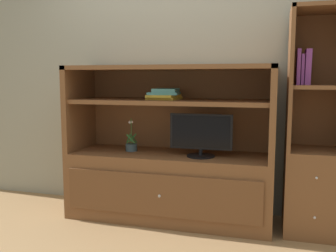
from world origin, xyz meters
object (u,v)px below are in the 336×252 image
magazine_stack (165,94)px  media_console (170,169)px  bookshelf_tall (314,161)px  upright_book_row (304,68)px  potted_plant (131,146)px  tv_monitor (201,135)px

magazine_stack → media_console: bearing=2.3°
bookshelf_tall → upright_book_row: bookshelf_tall is taller
media_console → potted_plant: size_ratio=5.97×
magazine_stack → bookshelf_tall: bookshelf_tall is taller
potted_plant → magazine_stack: size_ratio=0.90×
media_console → magazine_stack: bearing=-177.7°
media_console → magazine_stack: media_console is taller
tv_monitor → potted_plant: size_ratio=1.77×
upright_book_row → magazine_stack: bearing=179.8°
tv_monitor → magazine_stack: magazine_stack is taller
media_console → tv_monitor: media_console is taller
potted_plant → bookshelf_tall: bearing=-0.2°
potted_plant → tv_monitor: bearing=-6.6°
tv_monitor → magazine_stack: size_ratio=1.59×
tv_monitor → bookshelf_tall: (0.91, 0.07, -0.18)m
magazine_stack → upright_book_row: upright_book_row is taller
magazine_stack → tv_monitor: bearing=-11.1°
tv_monitor → media_console: bearing=166.9°
media_console → upright_book_row: size_ratio=6.44×
media_console → upright_book_row: (1.09, -0.01, 0.89)m
bookshelf_tall → media_console: bearing=-179.8°
bookshelf_tall → upright_book_row: 0.75m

